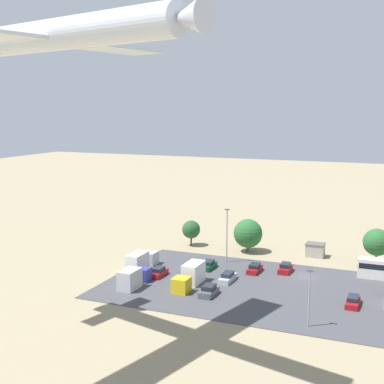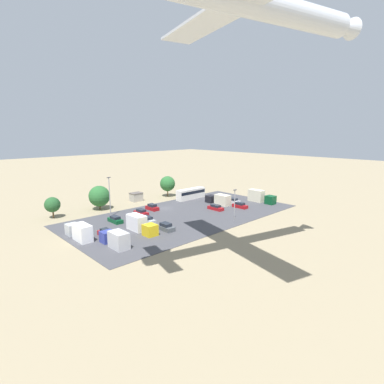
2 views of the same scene
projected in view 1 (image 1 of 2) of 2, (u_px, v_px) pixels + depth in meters
The scene contains 19 objects.
ground_plane at pixel (303, 277), 89.97m from camera, with size 400.00×400.00×0.00m, color gray.
parking_lot_surface at pixel (292, 292), 82.17m from camera, with size 58.81×29.99×0.08m.
shed_building at pixel (315, 250), 102.03m from camera, with size 3.59×2.88×2.58m.
parked_car_0 at pixel (209, 291), 80.71m from camera, with size 1.97×4.19×1.62m.
parked_car_1 at pixel (285, 268), 92.12m from camera, with size 1.83×4.08×1.62m.
parked_car_3 at pixel (208, 265), 94.15m from camera, with size 1.81×4.36×1.48m.
parked_car_4 at pixel (353, 302), 76.58m from camera, with size 1.76×4.64×1.42m.
parked_car_6 at pixel (159, 272), 89.93m from camera, with size 1.74×4.30×1.53m.
parked_car_7 at pixel (228, 277), 87.38m from camera, with size 1.75×4.79×1.46m.
parked_car_8 at pixel (255, 269), 92.20m from camera, with size 1.78×4.41×1.47m.
parked_truck_0 at pixel (190, 276), 85.10m from camera, with size 2.45×8.50×3.33m.
parked_truck_2 at pixel (141, 261), 93.52m from camera, with size 2.31×8.36×3.25m.
parked_truck_4 at pixel (133, 278), 84.63m from camera, with size 2.42×7.40×3.08m.
tree_near_shed at pixel (377, 242), 95.91m from camera, with size 4.93×4.93×6.73m.
tree_apron_mid at pixel (191, 230), 109.88m from camera, with size 3.73×3.73×5.27m.
tree_apron_far at pixel (248, 233), 104.94m from camera, with size 5.68×5.68×6.57m.
light_pole_lot_centre at pixel (227, 233), 97.48m from camera, with size 0.90×0.28×9.96m.
light_pole_lot_edge at pixel (309, 295), 68.67m from camera, with size 0.90×0.28×7.61m.
airplane at pixel (52, 35), 55.38m from camera, with size 38.15×32.46×8.65m.
Camera 1 is at (-16.33, 87.13, 28.10)m, focal length 50.00 mm.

